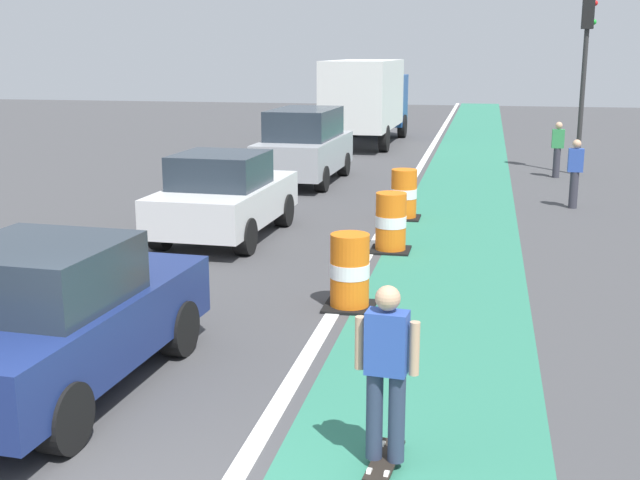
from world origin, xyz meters
name	(u,v)px	position (x,y,z in m)	size (l,w,h in m)	color
bike_lane_strip	(458,224)	(2.40, 12.00, 0.00)	(2.50, 80.00, 0.01)	#2D755B
lane_divider_stripe	(388,221)	(0.90, 12.00, 0.01)	(0.20, 80.00, 0.01)	silver
skateboarder_on_lane	(386,372)	(2.15, 1.42, 0.91)	(0.57, 0.82, 1.69)	black
parked_sedan_nearest	(54,318)	(-1.54, 2.37, 0.83)	(2.10, 4.20, 1.70)	navy
parked_sedan_second	(224,196)	(-2.06, 9.83, 0.83)	(2.03, 4.16, 1.70)	silver
parked_suv_third	(305,145)	(-2.02, 16.88, 1.04)	(2.02, 4.65, 2.04)	#9EA0A5
traffic_barrel_front	(350,272)	(1.09, 5.90, 0.53)	(0.73, 0.73, 1.09)	orange
traffic_barrel_mid	(391,223)	(1.27, 9.39, 0.53)	(0.73, 0.73, 1.09)	orange
traffic_barrel_back	(404,195)	(1.20, 12.40, 0.53)	(0.73, 0.73, 1.09)	orange
delivery_truck_down_block	(367,97)	(-1.67, 26.42, 1.85)	(2.52, 7.66, 3.23)	silver
traffic_light_corner	(585,54)	(5.61, 19.92, 3.50)	(0.41, 0.32, 5.10)	#2D2D2D
pedestrian_crossing	(557,148)	(4.94, 19.14, 0.86)	(0.34, 0.20, 1.61)	#33333D
pedestrian_waiting	(575,172)	(4.97, 14.40, 0.86)	(0.34, 0.20, 1.61)	#33333D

